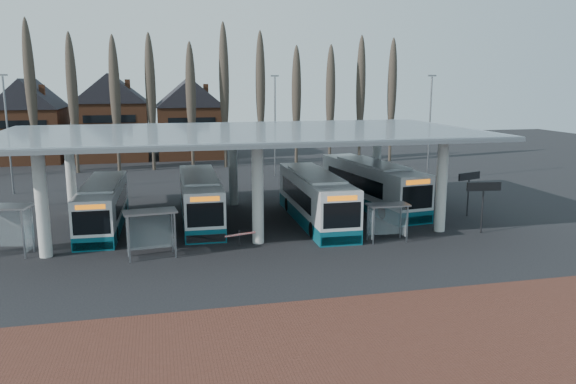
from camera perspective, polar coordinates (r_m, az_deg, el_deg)
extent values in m
plane|color=black|center=(31.79, -2.24, -6.41)|extent=(140.00, 140.00, 0.00)
cube|color=#522B21|center=(20.98, 4.26, -16.08)|extent=(70.00, 10.00, 0.03)
cylinder|color=silver|center=(33.53, -23.73, -1.13)|extent=(0.70, 0.70, 6.00)
cylinder|color=silver|center=(44.21, -21.22, 1.85)|extent=(0.70, 0.70, 6.00)
cylinder|color=silver|center=(33.41, -3.10, -0.22)|extent=(0.70, 0.70, 6.00)
cylinder|color=silver|center=(44.13, -5.61, 2.55)|extent=(0.70, 0.70, 6.00)
cylinder|color=silver|center=(37.38, 15.33, 0.62)|extent=(0.70, 0.70, 6.00)
cylinder|color=silver|center=(47.20, 9.00, 3.03)|extent=(0.70, 0.70, 6.00)
cube|color=gray|center=(38.33, -4.60, 6.15)|extent=(32.00, 16.00, 0.12)
cube|color=silver|center=(38.32, -4.60, 6.25)|extent=(31.50, 15.50, 0.04)
cone|color=#473D33|center=(63.99, -24.51, 8.11)|extent=(0.36, 0.36, 14.50)
ellipsoid|color=#473D33|center=(63.95, -24.63, 9.67)|extent=(1.10, 1.10, 11.02)
cone|color=#473D33|center=(63.34, -20.92, 8.36)|extent=(0.36, 0.36, 14.50)
ellipsoid|color=#473D33|center=(63.30, -21.04, 9.93)|extent=(1.10, 1.10, 11.02)
cone|color=#473D33|center=(62.94, -17.28, 8.58)|extent=(0.36, 0.36, 14.50)
ellipsoid|color=#473D33|center=(62.90, -17.37, 10.16)|extent=(1.10, 1.10, 11.02)
cone|color=#473D33|center=(62.80, -13.60, 8.76)|extent=(0.36, 0.36, 14.50)
ellipsoid|color=#473D33|center=(62.76, -13.67, 10.35)|extent=(1.10, 1.10, 11.02)
cone|color=#473D33|center=(62.91, -9.91, 8.91)|extent=(0.36, 0.36, 14.50)
ellipsoid|color=#473D33|center=(62.86, -9.97, 10.49)|extent=(1.10, 1.10, 11.02)
cone|color=#473D33|center=(63.27, -6.25, 9.02)|extent=(0.36, 0.36, 14.50)
ellipsoid|color=#473D33|center=(63.22, -6.28, 10.60)|extent=(1.10, 1.10, 11.02)
cone|color=#473D33|center=(63.88, -2.64, 9.10)|extent=(0.36, 0.36, 14.50)
ellipsoid|color=#473D33|center=(63.83, -2.66, 10.66)|extent=(1.10, 1.10, 11.02)
cone|color=#473D33|center=(64.73, 0.89, 9.14)|extent=(0.36, 0.36, 14.50)
ellipsoid|color=#473D33|center=(64.69, 0.89, 10.68)|extent=(1.10, 1.10, 11.02)
cone|color=#473D33|center=(65.81, 4.31, 9.14)|extent=(0.36, 0.36, 14.50)
ellipsoid|color=#473D33|center=(65.77, 4.33, 10.66)|extent=(1.10, 1.10, 11.02)
cone|color=#473D33|center=(67.12, 7.61, 9.11)|extent=(0.36, 0.36, 14.50)
ellipsoid|color=#473D33|center=(67.08, 7.65, 10.60)|extent=(1.10, 1.10, 11.02)
cone|color=#473D33|center=(68.63, 10.78, 9.06)|extent=(0.36, 0.36, 14.50)
ellipsoid|color=#473D33|center=(68.59, 10.83, 10.51)|extent=(1.10, 1.10, 11.02)
cube|color=brown|center=(75.47, -24.56, 5.58)|extent=(8.00, 10.00, 7.00)
pyramid|color=black|center=(75.23, -25.00, 10.88)|extent=(8.30, 10.30, 3.50)
cube|color=brown|center=(74.20, -17.32, 6.00)|extent=(8.00, 10.00, 7.00)
pyramid|color=black|center=(73.95, -17.64, 11.40)|extent=(8.30, 10.30, 3.50)
cube|color=brown|center=(74.12, -9.94, 6.33)|extent=(8.00, 10.00, 7.00)
pyramid|color=black|center=(73.88, -10.13, 11.75)|extent=(8.30, 10.30, 3.50)
cylinder|color=slate|center=(53.40, -26.55, 5.09)|extent=(0.16, 0.16, 10.00)
cube|color=slate|center=(53.20, -27.04, 10.55)|extent=(0.80, 0.15, 0.15)
cylinder|color=slate|center=(57.15, -1.33, 6.59)|extent=(0.16, 0.16, 10.00)
cube|color=slate|center=(56.97, -1.35, 11.71)|extent=(0.80, 0.15, 0.15)
cylinder|color=slate|center=(56.18, 14.18, 6.18)|extent=(0.16, 0.16, 10.00)
cube|color=slate|center=(55.99, 14.44, 11.38)|extent=(0.80, 0.15, 0.15)
cube|color=silver|center=(39.14, -18.30, -1.09)|extent=(2.66, 11.11, 2.58)
cube|color=#0C4D5C|center=(39.41, -18.19, -2.86)|extent=(2.68, 11.13, 0.83)
cube|color=silver|center=(38.89, -18.42, 0.83)|extent=(2.30, 6.68, 0.17)
cube|color=black|center=(39.57, -18.23, -0.82)|extent=(2.61, 8.02, 1.01)
cube|color=black|center=(33.81, -19.35, -2.97)|extent=(2.07, 0.11, 1.38)
cube|color=black|center=(44.49, -17.51, 0.51)|extent=(2.00, 0.11, 1.10)
cube|color=#D5620B|center=(33.61, -19.45, -1.45)|extent=(1.64, 0.09, 0.28)
cube|color=black|center=(34.17, -19.20, -5.21)|extent=(2.23, 0.14, 0.46)
cylinder|color=black|center=(36.20, -20.48, -4.19)|extent=(0.28, 0.89, 0.88)
cylinder|color=black|center=(35.92, -17.12, -4.09)|extent=(0.28, 0.89, 0.88)
cylinder|color=black|center=(42.66, -19.13, -1.83)|extent=(0.28, 0.89, 0.88)
cylinder|color=black|center=(42.42, -16.29, -1.73)|extent=(0.28, 0.89, 0.88)
cube|color=silver|center=(39.40, -8.93, -0.44)|extent=(2.73, 11.69, 2.72)
cube|color=#0C4D5C|center=(39.68, -8.87, -2.29)|extent=(2.75, 11.71, 0.87)
cube|color=silver|center=(39.14, -8.99, 1.58)|extent=(2.38, 7.03, 0.17)
cube|color=black|center=(39.85, -8.97, -0.17)|extent=(2.70, 8.44, 1.07)
cube|color=black|center=(33.73, -8.39, -2.32)|extent=(2.18, 0.11, 1.46)
cube|color=black|center=(45.07, -9.34, 1.14)|extent=(2.10, 0.10, 1.16)
cube|color=#D5620B|center=(33.52, -8.44, -0.70)|extent=(1.73, 0.09, 0.29)
cube|color=black|center=(34.10, -8.32, -4.69)|extent=(2.35, 0.13, 0.49)
cylinder|color=black|center=(36.06, -10.32, -3.67)|extent=(0.29, 0.94, 0.93)
cylinder|color=black|center=(36.18, -6.77, -3.51)|extent=(0.29, 0.94, 0.93)
cylinder|color=black|center=(42.94, -10.62, -1.28)|extent=(0.29, 0.94, 0.93)
cylinder|color=black|center=(43.04, -7.63, -1.15)|extent=(0.29, 0.94, 0.93)
cube|color=silver|center=(38.75, 2.80, -0.37)|extent=(2.86, 12.31, 2.86)
cube|color=#0C4D5C|center=(39.05, 2.78, -2.35)|extent=(2.88, 12.34, 0.92)
cube|color=silver|center=(38.48, 2.82, 1.79)|extent=(2.50, 7.40, 0.18)
cube|color=black|center=(39.22, 2.61, -0.08)|extent=(2.83, 8.88, 1.12)
cube|color=black|center=(33.01, 5.51, -2.37)|extent=(2.29, 0.11, 1.53)
cube|color=black|center=(44.57, 0.80, 1.31)|extent=(2.22, 0.11, 1.23)
cube|color=#D5620B|center=(32.79, 5.54, -0.64)|extent=(1.82, 0.09, 0.31)
cube|color=black|center=(33.42, 5.45, -4.92)|extent=(2.48, 0.13, 0.51)
cylinder|color=black|center=(35.12, 2.53, -3.86)|extent=(0.31, 0.99, 0.98)
cylinder|color=black|center=(35.76, 6.20, -3.63)|extent=(0.31, 0.99, 0.98)
cylinder|color=black|center=(42.17, 0.00, -1.27)|extent=(0.31, 0.99, 0.98)
cylinder|color=black|center=(42.71, 3.10, -1.13)|extent=(0.31, 0.99, 0.98)
cube|color=silver|center=(43.89, 8.50, 0.96)|extent=(4.28, 12.83, 2.94)
cube|color=#0C4D5C|center=(44.16, 8.45, -0.85)|extent=(4.30, 12.85, 0.94)
cube|color=silver|center=(43.65, 8.56, 2.92)|extent=(3.36, 7.80, 0.19)
cube|color=black|center=(44.32, 8.18, 1.20)|extent=(3.86, 9.34, 1.15)
cube|color=black|center=(38.62, 13.00, -0.54)|extent=(2.34, 0.37, 1.57)
cube|color=black|center=(49.37, 4.98, 2.30)|extent=(2.26, 0.36, 1.26)
cube|color=#D5620B|center=(38.43, 13.07, 1.00)|extent=(1.86, 0.29, 0.31)
cube|color=black|center=(38.98, 12.89, -2.80)|extent=(2.53, 0.41, 0.52)
cylinder|color=black|center=(40.19, 9.68, -2.05)|extent=(0.42, 1.04, 1.01)
cylinder|color=black|center=(41.44, 12.58, -1.76)|extent=(0.42, 1.04, 1.01)
cylinder|color=black|center=(46.80, 4.98, -0.05)|extent=(0.42, 1.04, 1.01)
cylinder|color=black|center=(47.88, 7.60, 0.15)|extent=(0.42, 1.04, 1.01)
cube|color=gray|center=(33.99, -25.30, -3.92)|extent=(0.10, 0.10, 2.75)
cube|color=gray|center=(35.07, -24.52, -3.41)|extent=(0.10, 0.10, 2.75)
cube|color=gray|center=(34.76, -27.09, -1.33)|extent=(3.33, 2.13, 0.11)
cube|color=silver|center=(35.64, -26.45, -3.27)|extent=(2.59, 0.57, 2.20)
cube|color=silver|center=(34.49, -24.82, -3.58)|extent=(0.29, 1.19, 2.20)
cube|color=gray|center=(31.31, -15.86, -4.68)|extent=(0.09, 0.09, 2.55)
cube|color=gray|center=(31.52, -11.41, -4.36)|extent=(0.09, 0.09, 2.55)
cube|color=gray|center=(32.39, -15.99, -4.16)|extent=(0.09, 0.09, 2.55)
cube|color=gray|center=(32.59, -11.68, -3.86)|extent=(0.09, 0.09, 2.55)
cube|color=gray|center=(31.60, -13.84, -1.95)|extent=(2.99, 1.72, 0.10)
cube|color=silver|center=(32.50, -13.84, -3.90)|extent=(2.44, 0.30, 2.04)
cube|color=silver|center=(31.83, -16.02, -4.33)|extent=(0.16, 1.12, 2.04)
cube|color=silver|center=(32.05, -11.46, -4.01)|extent=(0.16, 1.12, 2.04)
cube|color=gray|center=(33.80, 8.68, -3.48)|extent=(0.07, 0.07, 2.24)
cube|color=gray|center=(34.62, 12.01, -3.24)|extent=(0.07, 0.07, 2.24)
cube|color=gray|center=(34.69, 8.10, -3.08)|extent=(0.07, 0.07, 2.24)
cube|color=gray|center=(35.49, 11.36, -2.86)|extent=(0.07, 0.07, 2.24)
cube|color=gray|center=(34.37, 10.12, -1.28)|extent=(2.52, 1.29, 0.09)
cube|color=silver|center=(35.10, 9.73, -2.88)|extent=(2.15, 0.07, 1.79)
cube|color=silver|center=(34.22, 8.32, -3.20)|extent=(0.05, 0.99, 1.79)
cube|color=silver|center=(35.06, 11.75, -2.98)|extent=(0.05, 0.99, 1.79)
cylinder|color=black|center=(37.91, 19.14, -1.58)|extent=(0.10, 0.10, 3.25)
cube|color=black|center=(37.64, 19.28, 0.53)|extent=(2.23, 0.38, 0.56)
cylinder|color=black|center=(42.36, 17.83, -0.28)|extent=(0.10, 0.10, 3.13)
cube|color=black|center=(42.12, 17.94, 1.55)|extent=(2.07, 0.83, 0.54)
cube|color=black|center=(33.40, -4.96, -4.69)|extent=(0.07, 0.07, 0.97)
cube|color=red|center=(32.88, -4.86, -4.31)|extent=(1.89, 0.62, 0.09)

